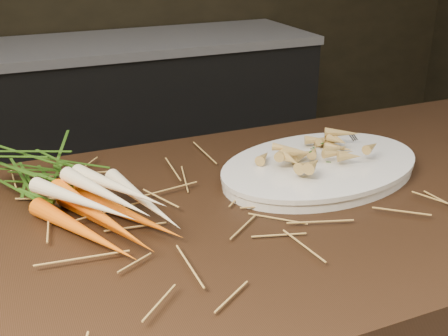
{
  "coord_description": "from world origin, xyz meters",
  "views": [
    {
      "loc": [
        -0.34,
        -0.46,
        1.34
      ],
      "look_at": [
        0.01,
        0.33,
        0.96
      ],
      "focal_mm": 45.0,
      "sensor_mm": 36.0,
      "label": 1
    }
  ],
  "objects": [
    {
      "name": "serving_platter",
      "position": [
        0.22,
        0.36,
        0.91
      ],
      "size": [
        0.45,
        0.34,
        0.02
      ],
      "primitive_type": null,
      "rotation": [
        0.0,
        0.0,
        0.18
      ],
      "color": "white",
      "rests_on": "main_counter"
    },
    {
      "name": "back_counter",
      "position": [
        0.3,
        2.18,
        0.42
      ],
      "size": [
        1.82,
        0.62,
        0.84
      ],
      "color": "black",
      "rests_on": "ground"
    },
    {
      "name": "roasted_veg_heap",
      "position": [
        0.22,
        0.36,
        0.94
      ],
      "size": [
        0.22,
        0.18,
        0.05
      ],
      "primitive_type": null,
      "rotation": [
        0.0,
        0.0,
        0.18
      ],
      "color": "#9E723F",
      "rests_on": "serving_platter"
    },
    {
      "name": "straw_bedding",
      "position": [
        0.0,
        0.3,
        0.91
      ],
      "size": [
        1.4,
        0.6,
        0.02
      ],
      "primitive_type": null,
      "color": "olive",
      "rests_on": "main_counter"
    },
    {
      "name": "serving_fork",
      "position": [
        0.37,
        0.37,
        0.92
      ],
      "size": [
        0.07,
        0.15,
        0.0
      ],
      "primitive_type": "cube",
      "rotation": [
        0.0,
        0.0,
        -0.38
      ],
      "color": "silver",
      "rests_on": "serving_platter"
    },
    {
      "name": "root_veg_bunch",
      "position": [
        -0.25,
        0.42,
        0.94
      ],
      "size": [
        0.3,
        0.46,
        0.08
      ],
      "rotation": [
        0.0,
        0.0,
        0.39
      ],
      "color": "#E14000",
      "rests_on": "main_counter"
    }
  ]
}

